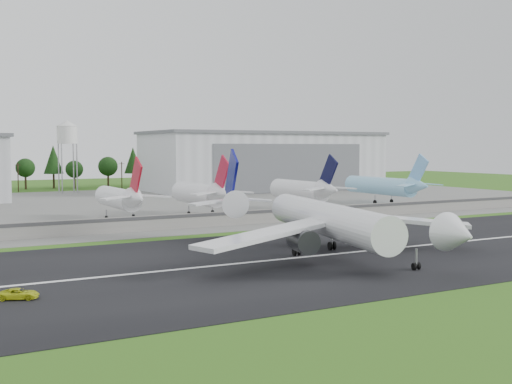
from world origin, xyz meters
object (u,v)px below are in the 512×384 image
ground_vehicle (19,294)px  parked_jet_skyblue (386,186)px  parked_jet_red_b (203,194)px  parked_jet_navy (305,190)px  parked_jet_red_a (122,198)px  main_airliner (329,227)px

ground_vehicle → parked_jet_skyblue: parked_jet_skyblue is taller
parked_jet_red_b → parked_jet_navy: parked_jet_navy is taller
ground_vehicle → parked_jet_navy: size_ratio=0.15×
parked_jet_skyblue → parked_jet_red_a: bearing=-176.8°
parked_jet_red_a → ground_vehicle: bearing=-115.6°
parked_jet_red_a → parked_jet_skyblue: 89.81m
ground_vehicle → parked_jet_red_b: parked_jet_red_b is taller
main_airliner → parked_jet_red_b: size_ratio=1.88×
main_airliner → parked_jet_red_a: size_ratio=1.88×
main_airliner → parked_jet_navy: (39.11, 66.99, 1.29)m
parked_jet_red_a → main_airliner: bearing=-76.7°
main_airliner → parked_jet_red_b: 67.31m
parked_jet_red_b → parked_jet_skyblue: 67.58m
main_airliner → parked_jet_navy: 77.58m
ground_vehicle → parked_jet_red_b: 95.01m
ground_vehicle → parked_jet_red_a: (35.90, 74.88, 5.16)m
ground_vehicle → parked_jet_navy: parked_jet_navy is taller
main_airliner → ground_vehicle: 52.48m
main_airliner → parked_jet_skyblue: size_ratio=1.58×
main_airliner → parked_jet_skyblue: bearing=-123.3°
parked_jet_red_b → parked_jet_red_a: bearing=-179.9°
parked_jet_red_b → parked_jet_navy: size_ratio=1.00×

